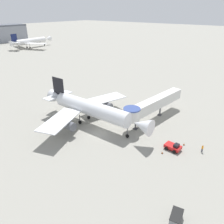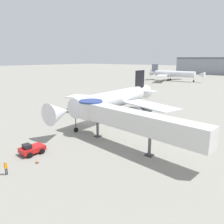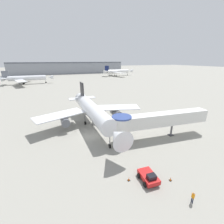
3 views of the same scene
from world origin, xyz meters
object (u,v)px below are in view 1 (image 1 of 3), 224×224
Objects in this scene: jet_bridge at (151,105)px; service_container_gray at (176,218)px; main_airplane at (90,108)px; ground_crew_marshaller at (202,148)px; pushback_tug_red at (173,147)px; traffic_cone_near_nose at (162,152)px; traffic_cone_apron_front at (184,144)px; background_jet_navy_tail at (30,41)px.

jet_bridge is 31.22m from service_container_gray.
main_airplane is 18.77× the size of ground_crew_marshaller.
pushback_tug_red is 5.45× the size of traffic_cone_near_nose.
pushback_tug_red is (2.61, -22.00, -3.64)m from main_airplane.
ground_crew_marshaller reaches higher than traffic_cone_apron_front.
traffic_cone_near_nose reaches higher than traffic_cone_apron_front.
ground_crew_marshaller is (2.99, -5.13, 0.25)m from pushback_tug_red.
pushback_tug_red is (-8.80, -10.59, -3.80)m from jet_bridge.
main_airplane reaches higher than service_container_gray.
background_jet_navy_tail is at bearing 71.64° from pushback_tug_red.
traffic_cone_apron_front is at bearing 18.92° from service_container_gray.
pushback_tug_red is at bearing -124.01° from jet_bridge.
ground_crew_marshaller is at bearing -56.17° from pushback_tug_red.
service_container_gray is 19.32m from ground_crew_marshaller.
service_container_gray is 1.76× the size of ground_crew_marshaller.
background_jet_navy_tail is at bearing 66.92° from traffic_cone_near_nose.
background_jet_navy_tail is at bearing 63.89° from service_container_gray.
background_jet_navy_tail is (54.39, 143.70, 4.59)m from traffic_cone_apron_front.
traffic_cone_near_nose is at bearing 160.76° from pushback_tug_red.
traffic_cone_apron_front is at bearing -17.18° from pushback_tug_red.
traffic_cone_near_nose is 153.74m from background_jet_navy_tail.
service_container_gray is 167.44m from background_jet_navy_tail.
service_container_gray is at bearing -161.08° from traffic_cone_apron_front.
pushback_tug_red is 3.37m from traffic_cone_apron_front.
ground_crew_marshaller is (-5.81, -15.72, -3.55)m from jet_bridge.
jet_bridge is 13.54× the size of ground_crew_marshaller.
jet_bridge is 6.71× the size of pushback_tug_red.
traffic_cone_apron_front is at bearing -21.76° from traffic_cone_near_nose.
jet_bridge is 140.64m from background_jet_navy_tail.
main_airplane reaches higher than traffic_cone_apron_front.
main_airplane is 10.66× the size of service_container_gray.
jet_bridge reaches higher than pushback_tug_red.
service_container_gray is (-24.95, -18.38, -3.84)m from jet_bridge.
pushback_tug_red is 2.02× the size of ground_crew_marshaller.
ground_crew_marshaller reaches higher than traffic_cone_near_nose.
traffic_cone_apron_front is 153.72m from background_jet_navy_tail.
main_airplane reaches higher than ground_crew_marshaller.
jet_bridge is at bearing 64.25° from traffic_cone_apron_front.
pushback_tug_red is 1.15× the size of service_container_gray.
main_airplane reaches higher than traffic_cone_near_nose.
jet_bridge reaches higher than traffic_cone_near_nose.
ground_crew_marshaller is (-0.13, -3.94, 0.69)m from traffic_cone_apron_front.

